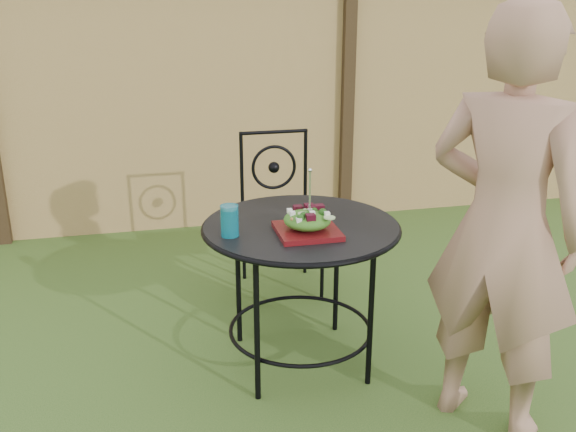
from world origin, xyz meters
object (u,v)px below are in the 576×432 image
(patio_table, at_px, (301,252))
(diner, at_px, (504,229))
(salad_plate, at_px, (307,231))
(patio_chair, at_px, (279,209))

(patio_table, height_order, diner, diner)
(patio_table, xyz_separation_m, salad_plate, (-0.00, -0.13, 0.15))
(patio_chair, relative_size, salad_plate, 3.52)
(diner, bearing_deg, patio_table, 7.78)
(diner, bearing_deg, salad_plate, 14.32)
(patio_table, bearing_deg, salad_plate, -91.59)
(patio_table, distance_m, diner, 0.94)
(diner, bearing_deg, patio_chair, -18.21)
(patio_chair, height_order, diner, diner)
(patio_chair, bearing_deg, salad_plate, -95.32)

